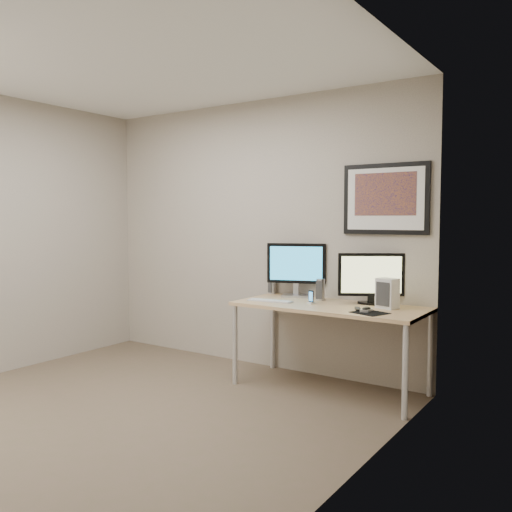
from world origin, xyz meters
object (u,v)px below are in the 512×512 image
(desk, at_px, (329,312))
(speaker_left, at_px, (272,285))
(monitor_tv, at_px, (371,277))
(speaker_right, at_px, (321,290))
(phone_dock, at_px, (311,297))
(framed_art, at_px, (385,199))
(monitor_large, at_px, (296,267))
(fan_unit, at_px, (387,293))
(keyboard, at_px, (270,301))

(desk, xyz_separation_m, speaker_left, (-0.76, 0.30, 0.15))
(desk, xyz_separation_m, monitor_tv, (0.28, 0.21, 0.30))
(speaker_right, xyz_separation_m, phone_dock, (0.02, -0.22, -0.04))
(speaker_right, bearing_deg, framed_art, 7.60)
(monitor_tv, xyz_separation_m, speaker_left, (-1.04, 0.09, -0.15))
(framed_art, xyz_separation_m, phone_dock, (-0.50, -0.37, -0.83))
(monitor_large, xyz_separation_m, phone_dock, (0.31, -0.29, -0.22))
(framed_art, relative_size, fan_unit, 3.07)
(fan_unit, bearing_deg, keyboard, -151.18)
(speaker_left, height_order, speaker_right, speaker_right)
(phone_dock, bearing_deg, speaker_left, 166.60)
(monitor_large, distance_m, speaker_left, 0.35)
(monitor_large, relative_size, monitor_tv, 1.07)
(speaker_left, xyz_separation_m, speaker_right, (0.58, -0.13, 0.02))
(framed_art, height_order, phone_dock, framed_art)
(speaker_right, distance_m, phone_dock, 0.22)
(phone_dock, bearing_deg, speaker_right, 111.87)
(monitor_large, height_order, monitor_tv, monitor_large)
(fan_unit, bearing_deg, speaker_right, -171.11)
(speaker_right, bearing_deg, monitor_large, 156.32)
(monitor_large, height_order, phone_dock, monitor_large)
(framed_art, xyz_separation_m, keyboard, (-0.86, -0.46, -0.88))
(speaker_right, height_order, phone_dock, speaker_right)
(monitor_large, xyz_separation_m, fan_unit, (0.93, -0.15, -0.15))
(monitor_tv, distance_m, speaker_right, 0.48)
(desk, xyz_separation_m, framed_art, (0.35, 0.33, 0.96))
(speaker_left, bearing_deg, keyboard, -43.58)
(speaker_left, xyz_separation_m, phone_dock, (0.60, -0.34, -0.02))
(desk, distance_m, speaker_right, 0.30)
(desk, bearing_deg, speaker_left, 158.34)
(monitor_large, bearing_deg, keyboard, -116.52)
(framed_art, bearing_deg, fan_unit, -63.36)
(framed_art, bearing_deg, speaker_left, -178.40)
(desk, xyz_separation_m, speaker_right, (-0.17, 0.17, 0.16))
(monitor_large, distance_m, keyboard, 0.47)
(monitor_tv, height_order, keyboard, monitor_tv)
(monitor_tv, bearing_deg, speaker_left, 143.60)
(speaker_right, xyz_separation_m, keyboard, (-0.34, -0.30, -0.09))
(framed_art, relative_size, speaker_right, 3.87)
(desk, height_order, speaker_left, speaker_left)
(framed_art, height_order, speaker_left, framed_art)
(monitor_tv, bearing_deg, phone_dock, 178.82)
(keyboard, height_order, fan_unit, fan_unit)
(monitor_large, relative_size, fan_unit, 2.15)
(phone_dock, bearing_deg, desk, 30.98)
(framed_art, relative_size, keyboard, 1.86)
(desk, distance_m, monitor_large, 0.63)
(speaker_right, bearing_deg, speaker_left, 158.74)
(monitor_tv, xyz_separation_m, phone_dock, (-0.43, -0.25, -0.17))
(desk, distance_m, speaker_left, 0.83)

